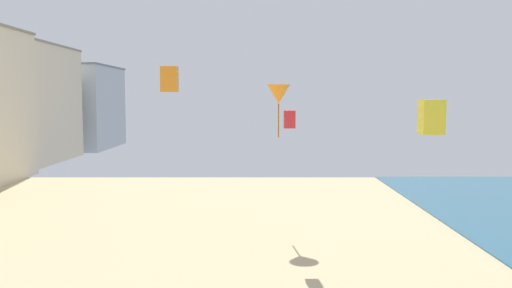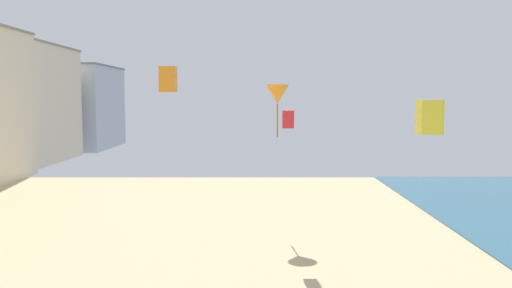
{
  "view_description": "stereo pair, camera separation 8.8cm",
  "coord_description": "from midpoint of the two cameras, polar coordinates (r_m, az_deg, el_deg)",
  "views": [
    {
      "loc": [
        4.39,
        -2.59,
        9.38
      ],
      "look_at": [
        4.49,
        17.45,
        7.64
      ],
      "focal_mm": 37.74,
      "sensor_mm": 36.0,
      "label": 1
    },
    {
      "loc": [
        4.48,
        -2.59,
        9.38
      ],
      "look_at": [
        4.49,
        17.45,
        7.64
      ],
      "focal_mm": 37.74,
      "sensor_mm": 36.0,
      "label": 2
    }
  ],
  "objects": [
    {
      "name": "kite_orange_delta",
      "position": [
        39.19,
        2.07,
        5.29
      ],
      "size": [
        1.69,
        1.69,
        3.84
      ],
      "color": "orange"
    },
    {
      "name": "kite_yellow_box",
      "position": [
        27.7,
        17.72,
        2.74
      ],
      "size": [
        1.08,
        1.08,
        1.69
      ],
      "color": "yellow"
    },
    {
      "name": "boardwalk_hotel_furthest",
      "position": [
        105.86,
        -18.96,
        3.74
      ],
      "size": [
        14.3,
        20.48,
        15.23
      ],
      "color": "#ADB7C1",
      "rests_on": "ground"
    },
    {
      "name": "kite_orange_box",
      "position": [
        34.16,
        -9.51,
        6.78
      ],
      "size": [
        1.01,
        1.01,
        1.59
      ],
      "color": "orange"
    },
    {
      "name": "kite_red_box",
      "position": [
        33.53,
        3.22,
        2.63
      ],
      "size": [
        0.7,
        0.7,
        1.11
      ],
      "color": "red"
    },
    {
      "name": "boardwalk_hotel_distant",
      "position": [
        84.97,
        -23.81,
        3.94
      ],
      "size": [
        11.1,
        20.27,
        16.99
      ],
      "color": "beige",
      "rests_on": "ground"
    }
  ]
}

